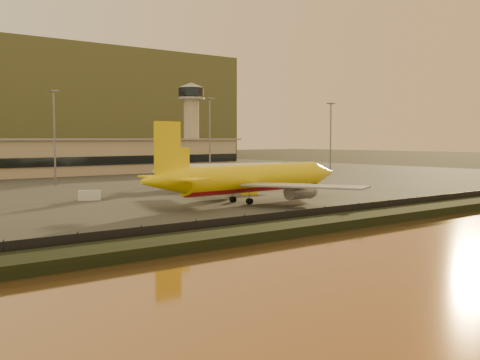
# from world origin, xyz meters

# --- Properties ---
(ground) EXTENTS (900.00, 900.00, 0.00)m
(ground) POSITION_xyz_m (0.00, 0.00, 0.00)
(ground) COLOR black
(ground) RESTS_ON ground
(embankment) EXTENTS (320.00, 7.00, 1.40)m
(embankment) POSITION_xyz_m (0.00, -17.00, 0.70)
(embankment) COLOR black
(embankment) RESTS_ON ground
(tarmac) EXTENTS (320.00, 220.00, 0.20)m
(tarmac) POSITION_xyz_m (0.00, 95.00, 0.10)
(tarmac) COLOR #2D2D2D
(tarmac) RESTS_ON ground
(perimeter_fence) EXTENTS (300.00, 0.05, 2.20)m
(perimeter_fence) POSITION_xyz_m (0.00, -13.00, 1.30)
(perimeter_fence) COLOR black
(perimeter_fence) RESTS_ON tarmac
(control_tower) EXTENTS (11.20, 11.20, 35.50)m
(control_tower) POSITION_xyz_m (70.00, 131.00, 21.66)
(control_tower) COLOR tan
(control_tower) RESTS_ON tarmac
(apron_light_masts) EXTENTS (152.20, 12.20, 25.40)m
(apron_light_masts) POSITION_xyz_m (15.00, 75.00, 15.70)
(apron_light_masts) COLOR slate
(apron_light_masts) RESTS_ON tarmac
(dhl_cargo_jet) EXTENTS (52.26, 51.08, 15.61)m
(dhl_cargo_jet) POSITION_xyz_m (3.42, 15.21, 4.86)
(dhl_cargo_jet) COLOR yellow
(dhl_cargo_jet) RESTS_ON tarmac
(white_narrowbody_jet) EXTENTS (42.89, 41.15, 12.42)m
(white_narrowbody_jet) POSITION_xyz_m (26.34, 50.77, 3.91)
(white_narrowbody_jet) COLOR silver
(white_narrowbody_jet) RESTS_ON tarmac
(gse_vehicle_yellow) EXTENTS (4.21, 2.93, 1.73)m
(gse_vehicle_yellow) POSITION_xyz_m (13.79, 28.15, 1.07)
(gse_vehicle_yellow) COLOR yellow
(gse_vehicle_yellow) RESTS_ON tarmac
(gse_vehicle_white) EXTENTS (4.93, 3.72, 2.02)m
(gse_vehicle_white) POSITION_xyz_m (-19.73, 39.15, 1.21)
(gse_vehicle_white) COLOR silver
(gse_vehicle_white) RESTS_ON tarmac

